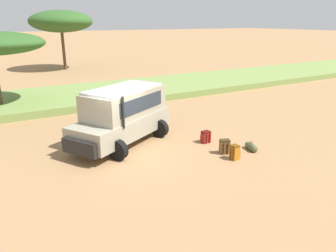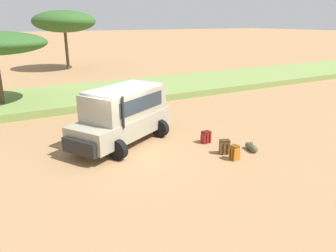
{
  "view_description": "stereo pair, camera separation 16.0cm",
  "coord_description": "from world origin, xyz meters",
  "px_view_note": "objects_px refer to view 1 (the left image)",
  "views": [
    {
      "loc": [
        -4.72,
        -11.52,
        5.14
      ],
      "look_at": [
        1.73,
        -0.5,
        1.0
      ],
      "focal_mm": 35.0,
      "sensor_mm": 36.0,
      "label": 1
    },
    {
      "loc": [
        -4.58,
        -11.6,
        5.14
      ],
      "look_at": [
        1.73,
        -0.5,
        1.0
      ],
      "focal_mm": 35.0,
      "sensor_mm": 36.0,
      "label": 2
    }
  ],
  "objects_px": {
    "backpack_near_rear_wheel": "(235,152)",
    "acacia_tree_centre_back": "(61,21)",
    "backpack_beside_front_wheel": "(224,147)",
    "backpack_cluster_center": "(206,137)",
    "duffel_bag_low_black_case": "(251,147)",
    "safari_vehicle": "(123,114)"
  },
  "relations": [
    {
      "from": "backpack_cluster_center",
      "to": "acacia_tree_centre_back",
      "type": "bearing_deg",
      "value": 89.54
    },
    {
      "from": "backpack_beside_front_wheel",
      "to": "backpack_cluster_center",
      "type": "xyz_separation_m",
      "value": [
        0.09,
        1.38,
        -0.03
      ]
    },
    {
      "from": "backpack_beside_front_wheel",
      "to": "acacia_tree_centre_back",
      "type": "height_order",
      "value": "acacia_tree_centre_back"
    },
    {
      "from": "safari_vehicle",
      "to": "backpack_near_rear_wheel",
      "type": "bearing_deg",
      "value": -52.58
    },
    {
      "from": "backpack_beside_front_wheel",
      "to": "duffel_bag_low_black_case",
      "type": "height_order",
      "value": "backpack_beside_front_wheel"
    },
    {
      "from": "safari_vehicle",
      "to": "backpack_beside_front_wheel",
      "type": "distance_m",
      "value": 4.5
    },
    {
      "from": "backpack_cluster_center",
      "to": "backpack_near_rear_wheel",
      "type": "distance_m",
      "value": 2.04
    },
    {
      "from": "safari_vehicle",
      "to": "backpack_near_rear_wheel",
      "type": "xyz_separation_m",
      "value": [
        2.96,
        -3.87,
        -1.01
      ]
    },
    {
      "from": "safari_vehicle",
      "to": "backpack_cluster_center",
      "type": "relative_size",
      "value": 10.0
    },
    {
      "from": "safari_vehicle",
      "to": "backpack_cluster_center",
      "type": "bearing_deg",
      "value": -30.67
    },
    {
      "from": "backpack_beside_front_wheel",
      "to": "duffel_bag_low_black_case",
      "type": "distance_m",
      "value": 1.23
    },
    {
      "from": "backpack_cluster_center",
      "to": "acacia_tree_centre_back",
      "type": "height_order",
      "value": "acacia_tree_centre_back"
    },
    {
      "from": "backpack_near_rear_wheel",
      "to": "duffel_bag_low_black_case",
      "type": "xyz_separation_m",
      "value": [
        1.22,
        0.37,
        -0.14
      ]
    },
    {
      "from": "backpack_beside_front_wheel",
      "to": "acacia_tree_centre_back",
      "type": "distance_m",
      "value": 27.67
    },
    {
      "from": "backpack_near_rear_wheel",
      "to": "acacia_tree_centre_back",
      "type": "distance_m",
      "value": 28.32
    },
    {
      "from": "backpack_cluster_center",
      "to": "duffel_bag_low_black_case",
      "type": "xyz_separation_m",
      "value": [
        1.1,
        -1.67,
        -0.11
      ]
    },
    {
      "from": "safari_vehicle",
      "to": "backpack_cluster_center",
      "type": "height_order",
      "value": "safari_vehicle"
    },
    {
      "from": "backpack_near_rear_wheel",
      "to": "duffel_bag_low_black_case",
      "type": "distance_m",
      "value": 1.28
    },
    {
      "from": "backpack_cluster_center",
      "to": "safari_vehicle",
      "type": "bearing_deg",
      "value": 149.33
    },
    {
      "from": "backpack_cluster_center",
      "to": "backpack_near_rear_wheel",
      "type": "bearing_deg",
      "value": -93.38
    },
    {
      "from": "backpack_near_rear_wheel",
      "to": "acacia_tree_centre_back",
      "type": "xyz_separation_m",
      "value": [
        0.33,
        27.92,
        4.72
      ]
    },
    {
      "from": "backpack_beside_front_wheel",
      "to": "backpack_cluster_center",
      "type": "distance_m",
      "value": 1.39
    }
  ]
}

